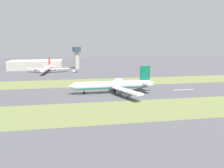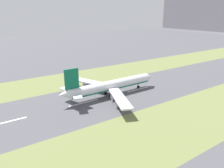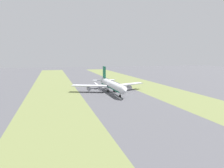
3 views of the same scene
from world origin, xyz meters
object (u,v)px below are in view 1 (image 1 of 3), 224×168
at_px(terminal_building, 37,65).
at_px(airplane_parked_apron, 46,69).
at_px(airplane_main_jet, 114,85).
at_px(control_tower, 77,55).
at_px(service_truck, 75,71).

bearing_deg(terminal_building, airplane_parked_apron, -156.78).
relative_size(airplane_main_jet, terminal_building, 0.93).
height_order(control_tower, service_truck, control_tower).
bearing_deg(control_tower, terminal_building, 82.87).
bearing_deg(service_truck, terminal_building, 49.23).
bearing_deg(terminal_building, airplane_main_jet, -153.46).
height_order(airplane_main_jet, terminal_building, airplane_main_jet).
distance_m(terminal_building, control_tower, 59.11).
xyz_separation_m(airplane_main_jet, control_tower, (158.18, 25.37, 13.19)).
bearing_deg(terminal_building, service_truck, -130.77).
distance_m(airplane_main_jet, terminal_building, 184.81).
height_order(control_tower, airplane_parked_apron, control_tower).
distance_m(control_tower, service_truck, 42.91).
bearing_deg(airplane_main_jet, terminal_building, 26.54).
bearing_deg(terminal_building, control_tower, -97.13).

